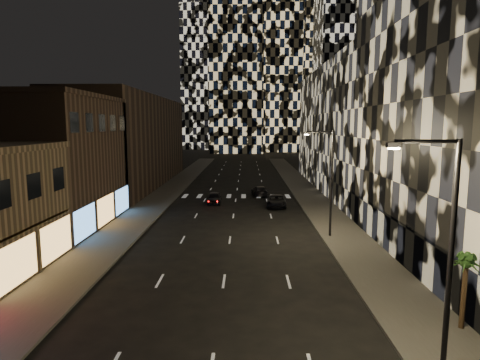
{
  "coord_description": "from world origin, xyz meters",
  "views": [
    {
      "loc": [
        1.38,
        -3.73,
        9.6
      ],
      "look_at": [
        0.96,
        22.47,
        6.0
      ],
      "focal_mm": 30.0,
      "sensor_mm": 36.0,
      "label": 1
    }
  ],
  "objects_px": {
    "streetlight_far": "(329,176)",
    "streetlight_near": "(445,247)",
    "car_dark_midlane": "(214,198)",
    "palm_tree": "(466,266)",
    "car_dark_oncoming": "(260,191)",
    "car_dark_rightlane": "(277,201)"
  },
  "relations": [
    {
      "from": "streetlight_far",
      "to": "streetlight_near",
      "type": "bearing_deg",
      "value": -90.0
    },
    {
      "from": "streetlight_near",
      "to": "car_dark_midlane",
      "type": "distance_m",
      "value": 36.83
    },
    {
      "from": "car_dark_midlane",
      "to": "palm_tree",
      "type": "distance_m",
      "value": 33.87
    },
    {
      "from": "streetlight_near",
      "to": "streetlight_far",
      "type": "xyz_separation_m",
      "value": [
        0.0,
        20.0,
        0.0
      ]
    },
    {
      "from": "car_dark_oncoming",
      "to": "car_dark_rightlane",
      "type": "relative_size",
      "value": 0.94
    },
    {
      "from": "car_dark_oncoming",
      "to": "palm_tree",
      "type": "relative_size",
      "value": 1.27
    },
    {
      "from": "streetlight_near",
      "to": "car_dark_midlane",
      "type": "height_order",
      "value": "streetlight_near"
    },
    {
      "from": "car_dark_oncoming",
      "to": "palm_tree",
      "type": "bearing_deg",
      "value": 96.51
    },
    {
      "from": "car_dark_rightlane",
      "to": "car_dark_midlane",
      "type": "bearing_deg",
      "value": 170.19
    },
    {
      "from": "car_dark_rightlane",
      "to": "palm_tree",
      "type": "distance_m",
      "value": 29.64
    },
    {
      "from": "car_dark_midlane",
      "to": "car_dark_oncoming",
      "type": "xyz_separation_m",
      "value": [
        5.78,
        5.57,
        -0.03
      ]
    },
    {
      "from": "streetlight_near",
      "to": "streetlight_far",
      "type": "relative_size",
      "value": 1.0
    },
    {
      "from": "streetlight_far",
      "to": "car_dark_rightlane",
      "type": "xyz_separation_m",
      "value": [
        -3.4,
        12.96,
        -4.67
      ]
    },
    {
      "from": "car_dark_oncoming",
      "to": "car_dark_rightlane",
      "type": "height_order",
      "value": "car_dark_rightlane"
    },
    {
      "from": "car_dark_oncoming",
      "to": "palm_tree",
      "type": "distance_m",
      "value": 37.29
    },
    {
      "from": "car_dark_midlane",
      "to": "car_dark_oncoming",
      "type": "distance_m",
      "value": 8.03
    },
    {
      "from": "streetlight_near",
      "to": "palm_tree",
      "type": "height_order",
      "value": "streetlight_near"
    },
    {
      "from": "palm_tree",
      "to": "car_dark_rightlane",
      "type": "bearing_deg",
      "value": 102.8
    },
    {
      "from": "streetlight_far",
      "to": "car_dark_oncoming",
      "type": "height_order",
      "value": "streetlight_far"
    },
    {
      "from": "car_dark_oncoming",
      "to": "car_dark_rightlane",
      "type": "distance_m",
      "value": 7.67
    },
    {
      "from": "streetlight_far",
      "to": "car_dark_midlane",
      "type": "height_order",
      "value": "streetlight_far"
    },
    {
      "from": "streetlight_near",
      "to": "palm_tree",
      "type": "distance_m",
      "value": 5.65
    }
  ]
}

